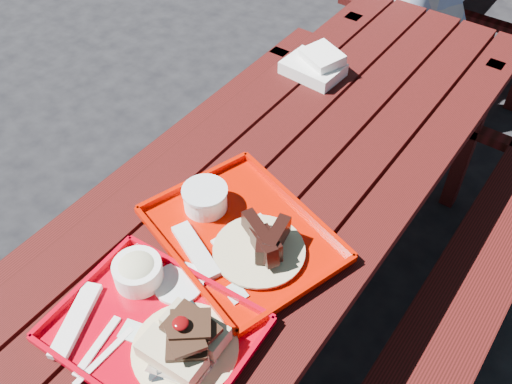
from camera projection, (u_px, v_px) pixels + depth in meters
ground at (278, 314)px, 2.24m from camera, size 60.00×60.00×0.00m
picnic_table_near at (283, 221)px, 1.83m from camera, size 1.41×2.40×0.75m
near_tray at (159, 318)px, 1.33m from camera, size 0.48×0.40×0.15m
far_tray at (238, 231)px, 1.52m from camera, size 0.59×0.52×0.08m
white_cloth at (316, 65)px, 2.05m from camera, size 0.21×0.19×0.08m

